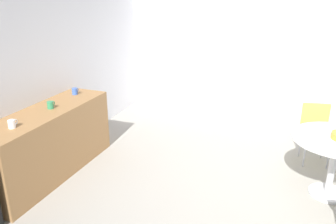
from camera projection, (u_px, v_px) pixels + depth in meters
name	position (u px, v px, depth m)	size (l,w,h in m)	color
ground_plane	(253.00, 205.00, 4.00)	(6.00, 6.00, 0.00)	#9E998E
wall_back	(32.00, 73.00, 4.58)	(6.00, 0.10, 2.60)	silver
wall_side_right	(284.00, 51.00, 6.17)	(0.10, 6.00, 2.60)	silver
counter_block	(48.00, 143.00, 4.53)	(2.04, 0.60, 0.90)	#9E7042
round_table	(335.00, 150.00, 4.01)	(1.01, 1.01, 0.75)	silver
chair_yellow	(315.00, 126.00, 4.89)	(0.50, 0.50, 0.83)	silver
mug_white	(75.00, 91.00, 5.03)	(0.13, 0.08, 0.09)	#3F66BF
mug_green	(12.00, 124.00, 3.84)	(0.13, 0.08, 0.09)	white
mug_red	(51.00, 105.00, 4.45)	(0.13, 0.08, 0.09)	#338C59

